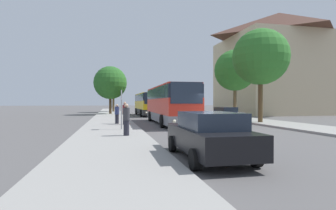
{
  "coord_description": "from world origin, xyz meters",
  "views": [
    {
      "loc": [
        -7.02,
        -15.91,
        1.9
      ],
      "look_at": [
        -0.54,
        13.32,
        1.61
      ],
      "focal_mm": 28.0,
      "sensor_mm": 36.0,
      "label": 1
    }
  ],
  "objects_px": {
    "parked_car_right_far": "(177,109)",
    "pedestrian_waiting_far": "(125,113)",
    "parked_car_right_near": "(226,114)",
    "parked_car_left_curb": "(209,135)",
    "bus_stop_sign": "(122,105)",
    "tree_left_near": "(110,83)",
    "pedestrian_waiting_near": "(126,119)",
    "bus_middle": "(147,104)",
    "tree_right_mid": "(235,70)",
    "bus_front": "(169,104)",
    "pedestrian_walking_back": "(117,114)",
    "tree_right_near": "(261,57)",
    "tree_left_far": "(113,86)"
  },
  "relations": [
    {
      "from": "bus_stop_sign",
      "to": "tree_right_near",
      "type": "xyz_separation_m",
      "value": [
        12.38,
        3.64,
        4.2
      ]
    },
    {
      "from": "bus_stop_sign",
      "to": "pedestrian_waiting_far",
      "type": "bearing_deg",
      "value": 83.71
    },
    {
      "from": "bus_stop_sign",
      "to": "pedestrian_waiting_near",
      "type": "distance_m",
      "value": 3.44
    },
    {
      "from": "parked_car_right_near",
      "to": "pedestrian_waiting_far",
      "type": "xyz_separation_m",
      "value": [
        -9.99,
        -2.67,
        0.31
      ]
    },
    {
      "from": "tree_left_far",
      "to": "tree_right_mid",
      "type": "height_order",
      "value": "tree_right_mid"
    },
    {
      "from": "bus_stop_sign",
      "to": "tree_right_mid",
      "type": "height_order",
      "value": "tree_right_mid"
    },
    {
      "from": "parked_car_right_near",
      "to": "tree_left_far",
      "type": "xyz_separation_m",
      "value": [
        -10.51,
        27.79,
        4.32
      ]
    },
    {
      "from": "parked_car_left_curb",
      "to": "tree_left_near",
      "type": "xyz_separation_m",
      "value": [
        -3.22,
        33.28,
        4.14
      ]
    },
    {
      "from": "bus_middle",
      "to": "bus_stop_sign",
      "type": "relative_size",
      "value": 4.39
    },
    {
      "from": "parked_car_right_near",
      "to": "pedestrian_waiting_near",
      "type": "relative_size",
      "value": 2.52
    },
    {
      "from": "pedestrian_waiting_near",
      "to": "pedestrian_waiting_far",
      "type": "bearing_deg",
      "value": 175.61
    },
    {
      "from": "tree_left_far",
      "to": "tree_right_near",
      "type": "xyz_separation_m",
      "value": [
        12.48,
        -30.61,
        0.87
      ]
    },
    {
      "from": "bus_middle",
      "to": "tree_left_near",
      "type": "xyz_separation_m",
      "value": [
        -5.23,
        3.84,
        3.25
      ]
    },
    {
      "from": "tree_right_near",
      "to": "tree_right_mid",
      "type": "xyz_separation_m",
      "value": [
        1.54,
        7.92,
        -0.2
      ]
    },
    {
      "from": "tree_right_mid",
      "to": "bus_stop_sign",
      "type": "bearing_deg",
      "value": -140.26
    },
    {
      "from": "pedestrian_waiting_near",
      "to": "tree_right_mid",
      "type": "distance_m",
      "value": 20.88
    },
    {
      "from": "bus_middle",
      "to": "tree_right_near",
      "type": "bearing_deg",
      "value": -64.85
    },
    {
      "from": "parked_car_right_far",
      "to": "parked_car_left_curb",
      "type": "bearing_deg",
      "value": 74.71
    },
    {
      "from": "tree_left_far",
      "to": "tree_right_near",
      "type": "height_order",
      "value": "tree_right_near"
    },
    {
      "from": "bus_front",
      "to": "parked_car_right_far",
      "type": "height_order",
      "value": "bus_front"
    },
    {
      "from": "pedestrian_waiting_near",
      "to": "tree_right_mid",
      "type": "xyz_separation_m",
      "value": [
        13.8,
        14.93,
        4.74
      ]
    },
    {
      "from": "bus_middle",
      "to": "tree_left_near",
      "type": "relative_size",
      "value": 1.53
    },
    {
      "from": "parked_car_left_curb",
      "to": "tree_left_near",
      "type": "relative_size",
      "value": 0.63
    },
    {
      "from": "bus_middle",
      "to": "tree_left_near",
      "type": "height_order",
      "value": "tree_left_near"
    },
    {
      "from": "bus_stop_sign",
      "to": "pedestrian_walking_back",
      "type": "height_order",
      "value": "bus_stop_sign"
    },
    {
      "from": "bus_stop_sign",
      "to": "tree_left_near",
      "type": "relative_size",
      "value": 0.35
    },
    {
      "from": "pedestrian_waiting_near",
      "to": "pedestrian_waiting_far",
      "type": "height_order",
      "value": "pedestrian_waiting_far"
    },
    {
      "from": "parked_car_right_near",
      "to": "parked_car_left_curb",
      "type": "bearing_deg",
      "value": 59.97
    },
    {
      "from": "pedestrian_waiting_far",
      "to": "tree_right_near",
      "type": "height_order",
      "value": "tree_right_near"
    },
    {
      "from": "tree_left_near",
      "to": "parked_car_right_far",
      "type": "bearing_deg",
      "value": -2.36
    },
    {
      "from": "parked_car_left_curb",
      "to": "tree_left_near",
      "type": "distance_m",
      "value": 33.69
    },
    {
      "from": "bus_stop_sign",
      "to": "tree_right_near",
      "type": "bearing_deg",
      "value": 16.4
    },
    {
      "from": "parked_car_left_curb",
      "to": "tree_right_near",
      "type": "bearing_deg",
      "value": 53.09
    },
    {
      "from": "bus_front",
      "to": "bus_stop_sign",
      "type": "bearing_deg",
      "value": -128.29
    },
    {
      "from": "bus_stop_sign",
      "to": "pedestrian_waiting_near",
      "type": "xyz_separation_m",
      "value": [
        0.11,
        -3.36,
        -0.74
      ]
    },
    {
      "from": "bus_stop_sign",
      "to": "pedestrian_walking_back",
      "type": "bearing_deg",
      "value": 92.21
    },
    {
      "from": "parked_car_left_curb",
      "to": "tree_right_mid",
      "type": "height_order",
      "value": "tree_right_mid"
    },
    {
      "from": "pedestrian_waiting_far",
      "to": "tree_left_far",
      "type": "bearing_deg",
      "value": 80.93
    },
    {
      "from": "bus_front",
      "to": "bus_stop_sign",
      "type": "relative_size",
      "value": 4.71
    },
    {
      "from": "bus_middle",
      "to": "pedestrian_waiting_far",
      "type": "distance_m",
      "value": 17.11
    },
    {
      "from": "tree_right_near",
      "to": "parked_car_right_far",
      "type": "bearing_deg",
      "value": 96.91
    },
    {
      "from": "parked_car_right_far",
      "to": "pedestrian_waiting_far",
      "type": "height_order",
      "value": "pedestrian_waiting_far"
    },
    {
      "from": "parked_car_left_curb",
      "to": "parked_car_right_near",
      "type": "xyz_separation_m",
      "value": [
        7.88,
        15.52,
        -0.06
      ]
    },
    {
      "from": "parked_car_left_curb",
      "to": "pedestrian_walking_back",
      "type": "height_order",
      "value": "pedestrian_walking_back"
    },
    {
      "from": "tree_left_near",
      "to": "tree_right_mid",
      "type": "distance_m",
      "value": 19.35
    },
    {
      "from": "parked_car_right_far",
      "to": "pedestrian_waiting_far",
      "type": "relative_size",
      "value": 2.6
    },
    {
      "from": "bus_middle",
      "to": "bus_front",
      "type": "bearing_deg",
      "value": -90.48
    },
    {
      "from": "tree_left_near",
      "to": "pedestrian_waiting_near",
      "type": "bearing_deg",
      "value": -88.33
    },
    {
      "from": "parked_car_right_far",
      "to": "tree_left_near",
      "type": "xyz_separation_m",
      "value": [
        -10.63,
        0.44,
        4.14
      ]
    },
    {
      "from": "bus_stop_sign",
      "to": "pedestrian_walking_back",
      "type": "xyz_separation_m",
      "value": [
        -0.18,
        4.57,
        -0.79
      ]
    }
  ]
}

